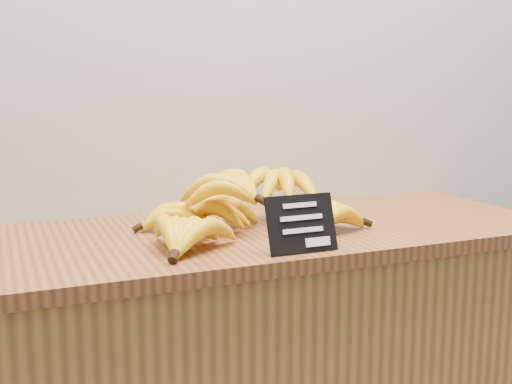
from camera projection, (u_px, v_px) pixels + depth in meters
The scene contains 3 objects.
counter_top at pixel (247, 235), 1.42m from camera, with size 1.39×0.54×0.03m, color brown.
chalkboard_sign at pixel (302, 224), 1.22m from camera, with size 0.14×0.01×0.11m, color black.
banana_pile at pixel (239, 207), 1.39m from camera, with size 0.55×0.38×0.12m.
Camera 1 is at (-0.46, 1.47, 1.25)m, focal length 45.00 mm.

